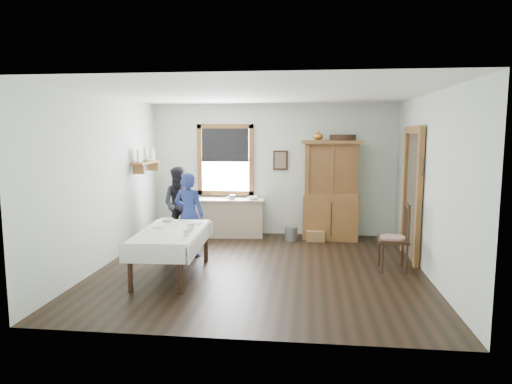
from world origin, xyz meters
The scene contains 20 objects.
room centered at (0.00, 0.00, 1.35)m, with size 5.01×5.01×2.70m.
window centered at (-1.00, 2.46, 1.63)m, with size 1.18×0.07×1.48m.
doorway centered at (2.46, 0.85, 1.16)m, with size 0.09×1.14×2.22m.
wall_shelf centered at (-2.37, 1.54, 1.57)m, with size 0.24×1.00×0.44m.
framed_picture centered at (0.15, 2.46, 1.55)m, with size 0.30×0.04×0.40m, color #371F13.
rug_beater centered at (2.45, 0.30, 1.72)m, with size 0.27×0.27×0.01m, color black.
work_counter centered at (-0.84, 2.16, 0.39)m, with size 1.35×0.51×0.77m, color tan.
china_hutch centered at (1.18, 2.15, 0.98)m, with size 1.15×0.55×1.96m, color #98642F.
dining_table centered at (-1.27, -0.51, 0.34)m, with size 0.91×1.72×0.69m, color white.
spindle_chair centered at (2.04, 0.15, 0.53)m, with size 0.48×0.48×1.05m, color #371F13.
pail centered at (0.40, 1.93, 0.13)m, with size 0.25×0.25×0.27m, color gray.
wicker_basket centered at (0.88, 1.92, 0.10)m, with size 0.35×0.25×0.21m, color #AD864E.
woman_blue centered at (-1.29, 0.56, 0.67)m, with size 0.49×0.32×1.34m, color navy.
figure_dark centered at (-1.74, 1.62, 0.68)m, with size 0.66×0.51×1.35m, color black.
table_cup_a centered at (-0.99, -0.47, 0.73)m, with size 0.12×0.12×0.09m, color silver.
table_cup_b centered at (-0.95, -0.87, 0.73)m, with size 0.09×0.09×0.09m, color silver.
table_bowl centered at (-1.54, 0.14, 0.71)m, with size 0.21×0.21×0.05m, color silver.
counter_book centered at (-0.95, 2.26, 0.78)m, with size 0.15×0.20×0.02m, color #735D4D.
counter_bowl centered at (-0.39, 2.12, 0.81)m, with size 0.20×0.20×0.06m, color silver.
shelf_bowl centered at (-2.37, 1.55, 1.60)m, with size 0.22×0.22×0.05m, color silver.
Camera 1 is at (0.73, -6.91, 2.12)m, focal length 32.00 mm.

